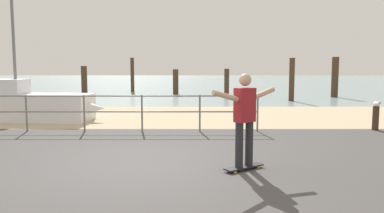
% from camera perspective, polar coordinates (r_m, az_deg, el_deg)
% --- Properties ---
extents(ground_plane, '(24.00, 10.00, 0.04)m').
position_cam_1_polar(ground_plane, '(6.39, -8.88, -11.01)').
color(ground_plane, '#474444').
rests_on(ground_plane, ground).
extents(beach_strip, '(24.00, 6.00, 0.04)m').
position_cam_1_polar(beach_strip, '(14.19, -3.80, -1.41)').
color(beach_strip, tan).
rests_on(beach_strip, ground).
extents(sea_surface, '(72.00, 50.00, 0.04)m').
position_cam_1_polar(sea_surface, '(42.08, -1.15, 3.68)').
color(sea_surface, '#849EA3').
rests_on(sea_surface, ground).
extents(railing_fence, '(9.75, 0.05, 1.05)m').
position_cam_1_polar(railing_fence, '(11.11, -15.55, -0.14)').
color(railing_fence, slate).
rests_on(railing_fence, ground).
extents(sailboat, '(5.02, 1.77, 4.44)m').
position_cam_1_polar(sailboat, '(14.00, -22.76, 0.14)').
color(sailboat, silver).
rests_on(sailboat, ground).
extents(skateboard, '(0.77, 0.63, 0.08)m').
position_cam_1_polar(skateboard, '(6.99, 7.91, -8.91)').
color(skateboard, black).
rests_on(skateboard, ground).
extents(skateboarder, '(1.23, 0.92, 1.65)m').
position_cam_1_polar(skateboarder, '(6.80, 8.03, -1.17)').
color(skateboarder, '#26262B').
rests_on(skateboarder, skateboard).
extents(bollard_short, '(0.18, 0.18, 0.70)m').
position_cam_1_polar(bollard_short, '(12.19, 25.82, -1.63)').
color(bollard_short, '#422D1E').
rests_on(bollard_short, ground).
extents(seagull, '(0.14, 0.49, 0.18)m').
position_cam_1_polar(seagull, '(12.13, 25.95, 0.35)').
color(seagull, white).
rests_on(seagull, bollard_short).
extents(groyne_post_0, '(0.39, 0.39, 1.79)m').
position_cam_1_polar(groyne_post_0, '(26.60, -15.53, 3.89)').
color(groyne_post_0, '#422D1E').
rests_on(groyne_post_0, ground).
extents(groyne_post_1, '(0.25, 0.25, 2.36)m').
position_cam_1_polar(groyne_post_1, '(26.80, -8.66, 4.66)').
color(groyne_post_1, '#422D1E').
rests_on(groyne_post_1, ground).
extents(groyne_post_2, '(0.35, 0.35, 1.60)m').
position_cam_1_polar(groyne_post_2, '(24.19, -2.24, 3.66)').
color(groyne_post_2, '#422D1E').
rests_on(groyne_post_2, ground).
extents(groyne_post_3, '(0.29, 0.29, 1.65)m').
position_cam_1_polar(groyne_post_3, '(22.82, 5.37, 3.54)').
color(groyne_post_3, '#422D1E').
rests_on(groyne_post_3, ground).
extents(groyne_post_4, '(0.28, 0.28, 2.23)m').
position_cam_1_polar(groyne_post_4, '(20.42, 14.80, 3.87)').
color(groyne_post_4, '#422D1E').
rests_on(groyne_post_4, ground).
extents(groyne_post_5, '(0.39, 0.39, 2.33)m').
position_cam_1_polar(groyne_post_5, '(23.56, 20.67, 4.08)').
color(groyne_post_5, '#422D1E').
rests_on(groyne_post_5, ground).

